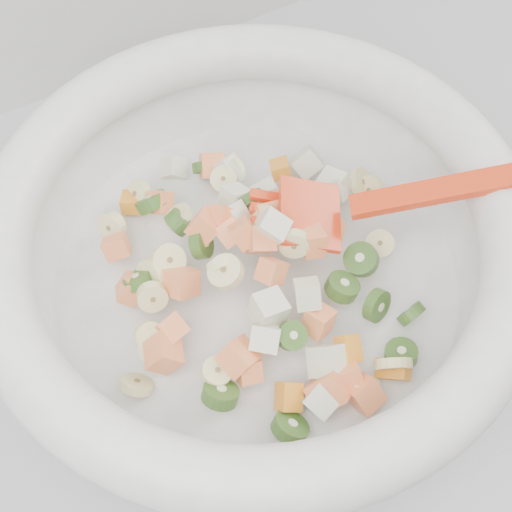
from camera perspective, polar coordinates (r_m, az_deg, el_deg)
counter at (r=1.01m, az=-2.76°, el=-15.84°), size 2.00×0.60×0.90m
mixing_bowl at (r=0.54m, az=0.03°, el=0.81°), size 0.45×0.42×0.14m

